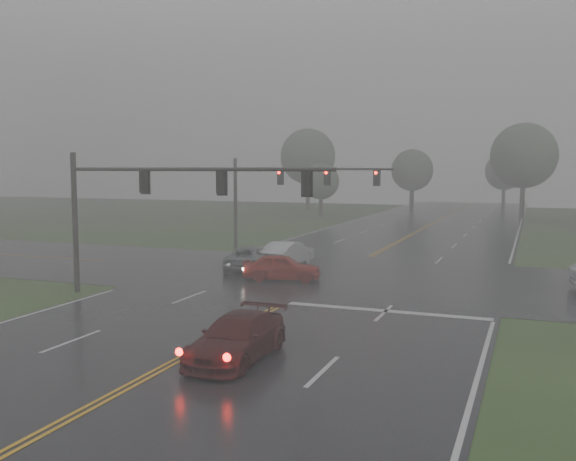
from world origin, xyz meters
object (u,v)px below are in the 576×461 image
at_px(sedan_red, 282,281).
at_px(car_grey, 249,270).
at_px(sedan_maroon, 237,360).
at_px(signal_gantry_far, 281,186).
at_px(sedan_silver, 288,266).
at_px(signal_gantry_near, 148,195).

relative_size(sedan_red, car_grey, 0.83).
relative_size(sedan_maroon, signal_gantry_far, 0.40).
bearing_deg(sedan_red, sedan_maroon, -178.30).
relative_size(sedan_maroon, car_grey, 0.95).
bearing_deg(signal_gantry_far, sedan_silver, -65.20).
distance_m(car_grey, signal_gantry_near, 10.15).
relative_size(sedan_red, sedan_silver, 0.91).
relative_size(sedan_red, signal_gantry_far, 0.35).
bearing_deg(sedan_maroon, signal_gantry_far, 107.96).
xyz_separation_m(sedan_maroon, signal_gantry_far, (-8.28, 24.51, 4.63)).
distance_m(sedan_red, sedan_silver, 5.04).
bearing_deg(sedan_silver, sedan_red, 112.76).
xyz_separation_m(sedan_silver, signal_gantry_near, (-2.42, -11.14, 4.69)).
height_order(sedan_red, signal_gantry_far, signal_gantry_far).
bearing_deg(sedan_maroon, car_grey, 112.77).
bearing_deg(sedan_silver, sedan_maroon, 111.46).
bearing_deg(sedan_silver, car_grey, 58.88).
relative_size(sedan_silver, signal_gantry_near, 0.35).
height_order(sedan_silver, car_grey, sedan_silver).
height_order(sedan_maroon, signal_gantry_near, signal_gantry_near).
relative_size(signal_gantry_near, signal_gantry_far, 1.11).
bearing_deg(car_grey, sedan_red, 124.02).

